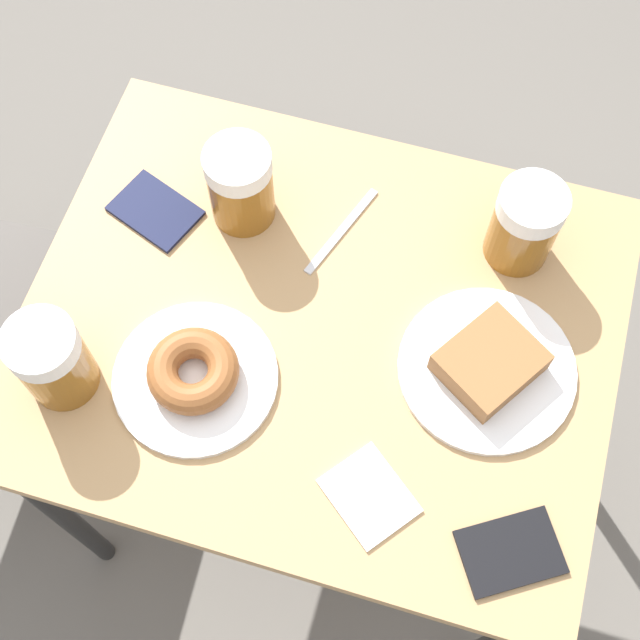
% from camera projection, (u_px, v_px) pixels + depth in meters
% --- Properties ---
extents(ground_plane, '(8.00, 8.00, 0.00)m').
position_uv_depth(ground_plane, '(320.00, 468.00, 1.96)').
color(ground_plane, '#666059').
extents(table, '(0.68, 0.84, 0.76)m').
position_uv_depth(table, '(320.00, 349.00, 1.35)').
color(table, tan).
rests_on(table, ground_plane).
extents(plate_with_cake, '(0.25, 0.25, 0.05)m').
position_uv_depth(plate_with_cake, '(489.00, 363.00, 1.23)').
color(plate_with_cake, white).
rests_on(plate_with_cake, table).
extents(plate_with_donut, '(0.23, 0.23, 0.05)m').
position_uv_depth(plate_with_donut, '(194.00, 374.00, 1.22)').
color(plate_with_donut, white).
rests_on(plate_with_donut, table).
extents(beer_mug_left, '(0.10, 0.10, 0.14)m').
position_uv_depth(beer_mug_left, '(52.00, 360.00, 1.17)').
color(beer_mug_left, '#8C5619').
rests_on(beer_mug_left, table).
extents(beer_mug_center, '(0.10, 0.10, 0.14)m').
position_uv_depth(beer_mug_center, '(240.00, 185.00, 1.28)').
color(beer_mug_center, '#8C5619').
rests_on(beer_mug_center, table).
extents(beer_mug_right, '(0.10, 0.10, 0.14)m').
position_uv_depth(beer_mug_right, '(525.00, 225.00, 1.26)').
color(beer_mug_right, '#8C5619').
rests_on(beer_mug_right, table).
extents(napkin_folded, '(0.14, 0.15, 0.00)m').
position_uv_depth(napkin_folded, '(369.00, 496.00, 1.16)').
color(napkin_folded, white).
rests_on(napkin_folded, table).
extents(fork, '(0.17, 0.07, 0.00)m').
position_uv_depth(fork, '(342.00, 231.00, 1.33)').
color(fork, silver).
rests_on(fork, table).
extents(passport_near_edge, '(0.13, 0.15, 0.01)m').
position_uv_depth(passport_near_edge, '(155.00, 211.00, 1.35)').
color(passport_near_edge, '#141938').
rests_on(passport_near_edge, table).
extents(passport_far_edge, '(0.14, 0.15, 0.01)m').
position_uv_depth(passport_far_edge, '(510.00, 552.00, 1.13)').
color(passport_far_edge, black).
rests_on(passport_far_edge, table).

